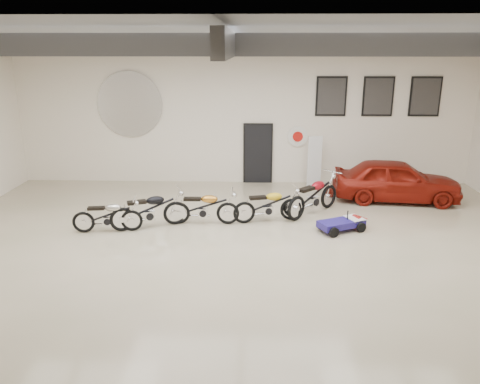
{
  "coord_description": "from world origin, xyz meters",
  "views": [
    {
      "loc": [
        0.35,
        -10.44,
        4.72
      ],
      "look_at": [
        0.0,
        1.2,
        1.1
      ],
      "focal_mm": 35.0,
      "sensor_mm": 36.0,
      "label": 1
    }
  ],
  "objects_px": {
    "go_kart": "(345,220)",
    "banner_stand": "(314,161)",
    "motorcycle_silver": "(107,215)",
    "motorcycle_red": "(313,195)",
    "motorcycle_yellow": "(268,204)",
    "motorcycle_black": "(149,209)",
    "vintage_car": "(396,180)",
    "motorcycle_gold": "(203,207)"
  },
  "relations": [
    {
      "from": "go_kart",
      "to": "banner_stand",
      "type": "bearing_deg",
      "value": 69.45
    },
    {
      "from": "motorcycle_silver",
      "to": "motorcycle_red",
      "type": "xyz_separation_m",
      "value": [
        5.62,
        1.57,
        0.11
      ]
    },
    {
      "from": "banner_stand",
      "to": "go_kart",
      "type": "relative_size",
      "value": 1.19
    },
    {
      "from": "motorcycle_yellow",
      "to": "motorcycle_red",
      "type": "bearing_deg",
      "value": 12.76
    },
    {
      "from": "motorcycle_black",
      "to": "vintage_car",
      "type": "distance_m",
      "value": 7.82
    },
    {
      "from": "banner_stand",
      "to": "motorcycle_gold",
      "type": "distance_m",
      "value": 5.18
    },
    {
      "from": "motorcycle_black",
      "to": "go_kart",
      "type": "bearing_deg",
      "value": -22.6
    },
    {
      "from": "motorcycle_silver",
      "to": "vintage_car",
      "type": "bearing_deg",
      "value": 11.8
    },
    {
      "from": "motorcycle_yellow",
      "to": "banner_stand",
      "type": "bearing_deg",
      "value": 50.32
    },
    {
      "from": "motorcycle_silver",
      "to": "motorcycle_yellow",
      "type": "height_order",
      "value": "motorcycle_yellow"
    },
    {
      "from": "go_kart",
      "to": "motorcycle_red",
      "type": "bearing_deg",
      "value": 94.09
    },
    {
      "from": "motorcycle_silver",
      "to": "motorcycle_red",
      "type": "height_order",
      "value": "motorcycle_red"
    },
    {
      "from": "banner_stand",
      "to": "motorcycle_silver",
      "type": "bearing_deg",
      "value": -153.81
    },
    {
      "from": "motorcycle_silver",
      "to": "motorcycle_black",
      "type": "xyz_separation_m",
      "value": [
        1.04,
        0.32,
        0.07
      ]
    },
    {
      "from": "motorcycle_black",
      "to": "motorcycle_red",
      "type": "distance_m",
      "value": 4.74
    },
    {
      "from": "motorcycle_gold",
      "to": "motorcycle_red",
      "type": "height_order",
      "value": "motorcycle_red"
    },
    {
      "from": "motorcycle_black",
      "to": "motorcycle_yellow",
      "type": "distance_m",
      "value": 3.28
    },
    {
      "from": "motorcycle_black",
      "to": "motorcycle_yellow",
      "type": "xyz_separation_m",
      "value": [
        3.23,
        0.57,
        -0.03
      ]
    },
    {
      "from": "motorcycle_gold",
      "to": "vintage_car",
      "type": "bearing_deg",
      "value": 20.48
    },
    {
      "from": "motorcycle_black",
      "to": "motorcycle_gold",
      "type": "height_order",
      "value": "motorcycle_black"
    },
    {
      "from": "motorcycle_yellow",
      "to": "vintage_car",
      "type": "xyz_separation_m",
      "value": [
        4.14,
        2.04,
        0.16
      ]
    },
    {
      "from": "motorcycle_black",
      "to": "motorcycle_yellow",
      "type": "height_order",
      "value": "motorcycle_black"
    },
    {
      "from": "banner_stand",
      "to": "go_kart",
      "type": "distance_m",
      "value": 4.2
    },
    {
      "from": "motorcycle_red",
      "to": "go_kart",
      "type": "height_order",
      "value": "motorcycle_red"
    },
    {
      "from": "banner_stand",
      "to": "motorcycle_black",
      "type": "relative_size",
      "value": 0.89
    },
    {
      "from": "motorcycle_black",
      "to": "motorcycle_gold",
      "type": "bearing_deg",
      "value": -9.55
    },
    {
      "from": "go_kart",
      "to": "motorcycle_gold",
      "type": "bearing_deg",
      "value": 149.39
    },
    {
      "from": "motorcycle_silver",
      "to": "motorcycle_black",
      "type": "height_order",
      "value": "motorcycle_black"
    },
    {
      "from": "motorcycle_silver",
      "to": "go_kart",
      "type": "xyz_separation_m",
      "value": [
        6.34,
        0.3,
        -0.19
      ]
    },
    {
      "from": "go_kart",
      "to": "vintage_car",
      "type": "height_order",
      "value": "vintage_car"
    },
    {
      "from": "motorcycle_gold",
      "to": "motorcycle_red",
      "type": "relative_size",
      "value": 0.88
    },
    {
      "from": "banner_stand",
      "to": "motorcycle_red",
      "type": "xyz_separation_m",
      "value": [
        -0.36,
        -2.87,
        -0.33
      ]
    },
    {
      "from": "motorcycle_silver",
      "to": "vintage_car",
      "type": "xyz_separation_m",
      "value": [
        8.41,
        2.93,
        0.2
      ]
    },
    {
      "from": "motorcycle_yellow",
      "to": "motorcycle_red",
      "type": "distance_m",
      "value": 1.51
    },
    {
      "from": "go_kart",
      "to": "motorcycle_black",
      "type": "bearing_deg",
      "value": 154.31
    },
    {
      "from": "motorcycle_gold",
      "to": "go_kart",
      "type": "xyz_separation_m",
      "value": [
        3.86,
        -0.35,
        -0.23
      ]
    },
    {
      "from": "motorcycle_silver",
      "to": "motorcycle_red",
      "type": "bearing_deg",
      "value": 8.15
    },
    {
      "from": "motorcycle_gold",
      "to": "motorcycle_black",
      "type": "bearing_deg",
      "value": -167.79
    },
    {
      "from": "motorcycle_black",
      "to": "vintage_car",
      "type": "bearing_deg",
      "value": -2.84
    },
    {
      "from": "banner_stand",
      "to": "motorcycle_black",
      "type": "height_order",
      "value": "banner_stand"
    },
    {
      "from": "motorcycle_silver",
      "to": "motorcycle_black",
      "type": "distance_m",
      "value": 1.09
    },
    {
      "from": "motorcycle_yellow",
      "to": "motorcycle_red",
      "type": "relative_size",
      "value": 0.87
    }
  ]
}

